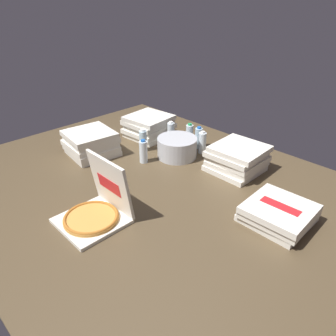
{
  "coord_description": "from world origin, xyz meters",
  "views": [
    {
      "loc": [
        1.44,
        -1.31,
        1.26
      ],
      "look_at": [
        -0.01,
        0.1,
        0.14
      ],
      "focal_mm": 34.43,
      "sensor_mm": 36.0,
      "label": 1
    }
  ],
  "objects_px": {
    "water_bottle_5": "(143,141)",
    "ice_bucket": "(177,147)",
    "pizza_stack_center_far": "(149,126)",
    "water_bottle_0": "(199,138)",
    "pizza_stack_right_near": "(237,158)",
    "water_bottle_4": "(171,132)",
    "open_pizza_box": "(96,210)",
    "pizza_stack_right_mid": "(278,214)",
    "water_bottle_2": "(190,134)",
    "water_bottle_3": "(202,143)",
    "water_bottle_1": "(143,152)",
    "pizza_stack_center_near": "(91,143)"
  },
  "relations": [
    {
      "from": "water_bottle_5",
      "to": "ice_bucket",
      "type": "bearing_deg",
      "value": 24.47
    },
    {
      "from": "pizza_stack_center_far",
      "to": "water_bottle_0",
      "type": "bearing_deg",
      "value": 16.44
    },
    {
      "from": "pizza_stack_right_near",
      "to": "water_bottle_4",
      "type": "relative_size",
      "value": 2.03
    },
    {
      "from": "open_pizza_box",
      "to": "pizza_stack_right_mid",
      "type": "bearing_deg",
      "value": 44.5
    },
    {
      "from": "water_bottle_2",
      "to": "water_bottle_3",
      "type": "height_order",
      "value": "same"
    },
    {
      "from": "ice_bucket",
      "to": "water_bottle_1",
      "type": "bearing_deg",
      "value": -113.87
    },
    {
      "from": "ice_bucket",
      "to": "water_bottle_5",
      "type": "distance_m",
      "value": 0.32
    },
    {
      "from": "water_bottle_4",
      "to": "water_bottle_1",
      "type": "bearing_deg",
      "value": -73.58
    },
    {
      "from": "pizza_stack_right_near",
      "to": "water_bottle_2",
      "type": "distance_m",
      "value": 0.6
    },
    {
      "from": "water_bottle_0",
      "to": "water_bottle_3",
      "type": "bearing_deg",
      "value": -31.73
    },
    {
      "from": "ice_bucket",
      "to": "water_bottle_3",
      "type": "bearing_deg",
      "value": 64.16
    },
    {
      "from": "pizza_stack_right_mid",
      "to": "water_bottle_1",
      "type": "bearing_deg",
      "value": -176.35
    },
    {
      "from": "water_bottle_3",
      "to": "ice_bucket",
      "type": "bearing_deg",
      "value": -115.84
    },
    {
      "from": "pizza_stack_right_mid",
      "to": "water_bottle_4",
      "type": "height_order",
      "value": "water_bottle_4"
    },
    {
      "from": "pizza_stack_right_mid",
      "to": "water_bottle_0",
      "type": "distance_m",
      "value": 1.15
    },
    {
      "from": "water_bottle_2",
      "to": "water_bottle_4",
      "type": "relative_size",
      "value": 1.0
    },
    {
      "from": "water_bottle_3",
      "to": "water_bottle_5",
      "type": "xyz_separation_m",
      "value": [
        -0.39,
        -0.34,
        0.0
      ]
    },
    {
      "from": "open_pizza_box",
      "to": "pizza_stack_center_far",
      "type": "relative_size",
      "value": 0.94
    },
    {
      "from": "open_pizza_box",
      "to": "water_bottle_2",
      "type": "relative_size",
      "value": 1.96
    },
    {
      "from": "pizza_stack_right_near",
      "to": "water_bottle_1",
      "type": "xyz_separation_m",
      "value": [
        -0.62,
        -0.44,
        -0.01
      ]
    },
    {
      "from": "water_bottle_1",
      "to": "water_bottle_3",
      "type": "relative_size",
      "value": 1.0
    },
    {
      "from": "water_bottle_2",
      "to": "pizza_stack_right_mid",
      "type": "bearing_deg",
      "value": -21.75
    },
    {
      "from": "pizza_stack_center_far",
      "to": "ice_bucket",
      "type": "bearing_deg",
      "value": -13.0
    },
    {
      "from": "pizza_stack_center_far",
      "to": "water_bottle_5",
      "type": "distance_m",
      "value": 0.32
    },
    {
      "from": "water_bottle_3",
      "to": "water_bottle_5",
      "type": "bearing_deg",
      "value": -138.92
    },
    {
      "from": "ice_bucket",
      "to": "pizza_stack_right_mid",
      "type": "bearing_deg",
      "value": -10.59
    },
    {
      "from": "pizza_stack_right_mid",
      "to": "ice_bucket",
      "type": "height_order",
      "value": "ice_bucket"
    },
    {
      "from": "water_bottle_0",
      "to": "water_bottle_2",
      "type": "relative_size",
      "value": 1.0
    },
    {
      "from": "water_bottle_2",
      "to": "water_bottle_1",
      "type": "bearing_deg",
      "value": -92.54
    },
    {
      "from": "water_bottle_0",
      "to": "water_bottle_1",
      "type": "xyz_separation_m",
      "value": [
        -0.13,
        -0.54,
        0.0
      ]
    },
    {
      "from": "open_pizza_box",
      "to": "pizza_stack_right_mid",
      "type": "xyz_separation_m",
      "value": [
        0.8,
        0.78,
        -0.01
      ]
    },
    {
      "from": "pizza_stack_center_near",
      "to": "pizza_stack_right_mid",
      "type": "distance_m",
      "value": 1.64
    },
    {
      "from": "open_pizza_box",
      "to": "water_bottle_0",
      "type": "height_order",
      "value": "open_pizza_box"
    },
    {
      "from": "water_bottle_2",
      "to": "pizza_stack_center_far",
      "type": "bearing_deg",
      "value": -159.61
    },
    {
      "from": "open_pizza_box",
      "to": "water_bottle_3",
      "type": "relative_size",
      "value": 1.96
    },
    {
      "from": "pizza_stack_right_near",
      "to": "water_bottle_2",
      "type": "bearing_deg",
      "value": 170.28
    },
    {
      "from": "water_bottle_1",
      "to": "water_bottle_3",
      "type": "distance_m",
      "value": 0.53
    },
    {
      "from": "pizza_stack_center_near",
      "to": "water_bottle_4",
      "type": "bearing_deg",
      "value": 66.6
    },
    {
      "from": "ice_bucket",
      "to": "water_bottle_3",
      "type": "height_order",
      "value": "water_bottle_3"
    },
    {
      "from": "water_bottle_0",
      "to": "water_bottle_1",
      "type": "bearing_deg",
      "value": -103.88
    },
    {
      "from": "ice_bucket",
      "to": "water_bottle_1",
      "type": "xyz_separation_m",
      "value": [
        -0.12,
        -0.27,
        0.01
      ]
    },
    {
      "from": "pizza_stack_center_near",
      "to": "water_bottle_4",
      "type": "xyz_separation_m",
      "value": [
        0.29,
        0.68,
        -0.01
      ]
    },
    {
      "from": "pizza_stack_right_near",
      "to": "water_bottle_4",
      "type": "height_order",
      "value": "pizza_stack_right_near"
    },
    {
      "from": "pizza_stack_right_mid",
      "to": "water_bottle_5",
      "type": "relative_size",
      "value": 1.98
    },
    {
      "from": "water_bottle_0",
      "to": "pizza_stack_center_far",
      "type": "bearing_deg",
      "value": -163.56
    },
    {
      "from": "pizza_stack_center_near",
      "to": "water_bottle_3",
      "type": "xyz_separation_m",
      "value": [
        0.65,
        0.71,
        -0.01
      ]
    },
    {
      "from": "pizza_stack_center_far",
      "to": "pizza_stack_right_mid",
      "type": "distance_m",
      "value": 1.59
    },
    {
      "from": "pizza_stack_right_near",
      "to": "water_bottle_2",
      "type": "relative_size",
      "value": 2.03
    },
    {
      "from": "water_bottle_4",
      "to": "water_bottle_5",
      "type": "relative_size",
      "value": 1.0
    },
    {
      "from": "water_bottle_3",
      "to": "pizza_stack_right_near",
      "type": "bearing_deg",
      "value": -6.92
    }
  ]
}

